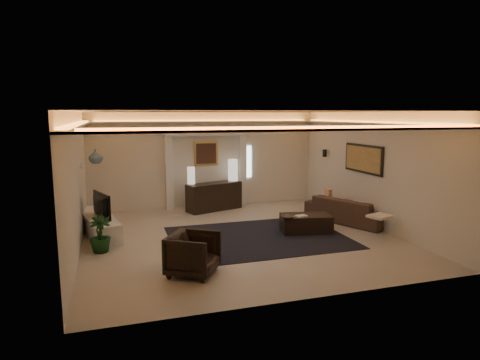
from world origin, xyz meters
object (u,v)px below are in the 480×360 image
object	(u,v)px
console	(214,197)
sofa	(348,210)
coffee_table	(306,224)
armchair	(193,254)

from	to	relation	value
console	sofa	world-z (taller)	console
console	coffee_table	size ratio (longest dim) A/B	1.41
sofa	armchair	world-z (taller)	armchair
sofa	coffee_table	size ratio (longest dim) A/B	1.88
sofa	coffee_table	world-z (taller)	sofa
sofa	coffee_table	bearing A→B (deg)	84.95
console	sofa	xyz separation A→B (m)	(3.05, -2.45, -0.07)
coffee_table	armchair	bearing A→B (deg)	-138.35
coffee_table	armchair	world-z (taller)	armchair
coffee_table	armchair	distance (m)	3.67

